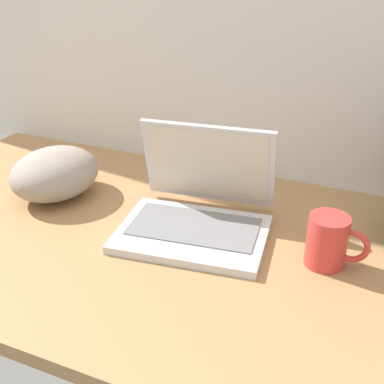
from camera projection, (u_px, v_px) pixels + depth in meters
name	position (u px, v px, depth m)	size (l,w,h in m)	color
desk	(195.00, 250.00, 1.02)	(1.60, 0.76, 0.03)	#A87A4C
laptop	(198.00, 209.00, 1.06)	(0.34, 0.31, 0.21)	silver
coffee_mug	(329.00, 241.00, 0.93)	(0.12, 0.08, 0.10)	red
cushion	(55.00, 173.00, 1.19)	(0.23, 0.19, 0.12)	gray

